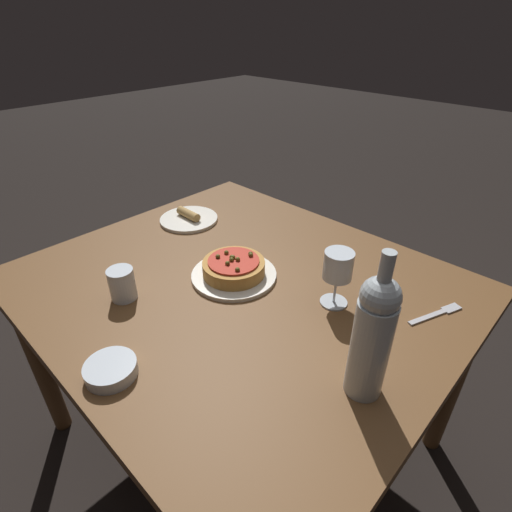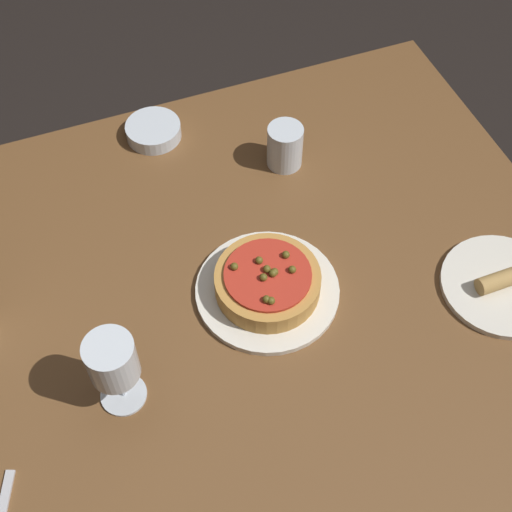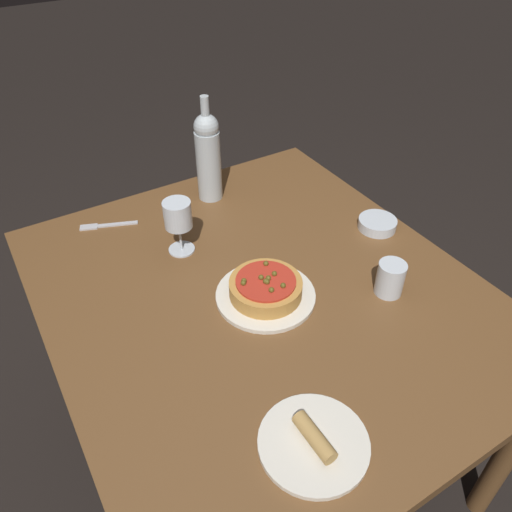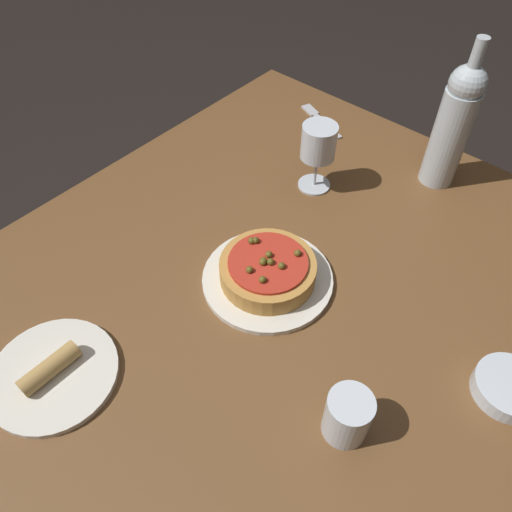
{
  "view_description": "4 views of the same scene",
  "coord_description": "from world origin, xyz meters",
  "px_view_note": "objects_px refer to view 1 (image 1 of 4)",
  "views": [
    {
      "loc": [
        0.7,
        -0.66,
        1.42
      ],
      "look_at": [
        0.01,
        0.06,
        0.79
      ],
      "focal_mm": 28.0,
      "sensor_mm": 36.0,
      "label": 1
    },
    {
      "loc": [
        0.23,
        0.64,
        1.8
      ],
      "look_at": [
        -0.03,
        -0.05,
        0.77
      ],
      "focal_mm": 50.0,
      "sensor_mm": 36.0,
      "label": 2
    },
    {
      "loc": [
        -0.8,
        0.51,
        1.62
      ],
      "look_at": [
        0.02,
        0.01,
        0.84
      ],
      "focal_mm": 35.0,
      "sensor_mm": 36.0,
      "label": 3
    },
    {
      "loc": [
        -0.5,
        -0.38,
        1.5
      ],
      "look_at": [
        -0.01,
        0.05,
        0.76
      ],
      "focal_mm": 35.0,
      "sensor_mm": 36.0,
      "label": 4
    }
  ],
  "objects_px": {
    "dinner_plate": "(234,275)",
    "water_cup": "(122,284)",
    "side_bowl": "(111,370)",
    "side_plate": "(189,218)",
    "dining_table": "(240,303)",
    "wine_glass": "(338,268)",
    "pizza": "(234,267)",
    "wine_bottle": "(372,336)",
    "fork": "(438,313)"
  },
  "relations": [
    {
      "from": "wine_bottle",
      "to": "fork",
      "type": "height_order",
      "value": "wine_bottle"
    },
    {
      "from": "dining_table",
      "to": "side_plate",
      "type": "relative_size",
      "value": 5.61
    },
    {
      "from": "pizza",
      "to": "wine_glass",
      "type": "bearing_deg",
      "value": 19.42
    },
    {
      "from": "dinner_plate",
      "to": "side_bowl",
      "type": "bearing_deg",
      "value": -79.93
    },
    {
      "from": "wine_glass",
      "to": "dinner_plate",
      "type": "bearing_deg",
      "value": -160.57
    },
    {
      "from": "pizza",
      "to": "side_bowl",
      "type": "distance_m",
      "value": 0.46
    },
    {
      "from": "wine_glass",
      "to": "wine_bottle",
      "type": "height_order",
      "value": "wine_bottle"
    },
    {
      "from": "dining_table",
      "to": "wine_glass",
      "type": "bearing_deg",
      "value": 22.7
    },
    {
      "from": "dinner_plate",
      "to": "wine_bottle",
      "type": "xyz_separation_m",
      "value": [
        0.5,
        -0.1,
        0.14
      ]
    },
    {
      "from": "pizza",
      "to": "fork",
      "type": "relative_size",
      "value": 1.11
    },
    {
      "from": "pizza",
      "to": "dining_table",
      "type": "bearing_deg",
      "value": -13.48
    },
    {
      "from": "dinner_plate",
      "to": "water_cup",
      "type": "distance_m",
      "value": 0.32
    },
    {
      "from": "pizza",
      "to": "water_cup",
      "type": "xyz_separation_m",
      "value": [
        -0.15,
        -0.28,
        0.01
      ]
    },
    {
      "from": "pizza",
      "to": "wine_glass",
      "type": "xyz_separation_m",
      "value": [
        0.29,
        0.1,
        0.08
      ]
    },
    {
      "from": "pizza",
      "to": "side_bowl",
      "type": "relative_size",
      "value": 1.62
    },
    {
      "from": "water_cup",
      "to": "wine_glass",
      "type": "bearing_deg",
      "value": 41.33
    },
    {
      "from": "side_bowl",
      "to": "side_plate",
      "type": "bearing_deg",
      "value": 128.92
    },
    {
      "from": "pizza",
      "to": "wine_glass",
      "type": "height_order",
      "value": "wine_glass"
    },
    {
      "from": "dinner_plate",
      "to": "water_cup",
      "type": "bearing_deg",
      "value": -117.6
    },
    {
      "from": "water_cup",
      "to": "side_plate",
      "type": "height_order",
      "value": "water_cup"
    },
    {
      "from": "side_bowl",
      "to": "side_plate",
      "type": "height_order",
      "value": "side_plate"
    },
    {
      "from": "dinner_plate",
      "to": "pizza",
      "type": "distance_m",
      "value": 0.03
    },
    {
      "from": "pizza",
      "to": "wine_bottle",
      "type": "xyz_separation_m",
      "value": [
        0.5,
        -0.1,
        0.12
      ]
    },
    {
      "from": "pizza",
      "to": "side_plate",
      "type": "xyz_separation_m",
      "value": [
        -0.39,
        0.14,
        -0.03
      ]
    },
    {
      "from": "dinner_plate",
      "to": "water_cup",
      "type": "height_order",
      "value": "water_cup"
    },
    {
      "from": "water_cup",
      "to": "side_bowl",
      "type": "distance_m",
      "value": 0.28
    },
    {
      "from": "wine_bottle",
      "to": "fork",
      "type": "bearing_deg",
      "value": 87.06
    },
    {
      "from": "dining_table",
      "to": "wine_bottle",
      "type": "distance_m",
      "value": 0.53
    },
    {
      "from": "dining_table",
      "to": "pizza",
      "type": "relative_size",
      "value": 6.55
    },
    {
      "from": "dinner_plate",
      "to": "fork",
      "type": "xyz_separation_m",
      "value": [
        0.52,
        0.25,
        -0.0
      ]
    },
    {
      "from": "wine_bottle",
      "to": "side_plate",
      "type": "height_order",
      "value": "wine_bottle"
    },
    {
      "from": "dinner_plate",
      "to": "wine_glass",
      "type": "xyz_separation_m",
      "value": [
        0.29,
        0.1,
        0.11
      ]
    },
    {
      "from": "dining_table",
      "to": "fork",
      "type": "relative_size",
      "value": 7.26
    },
    {
      "from": "dining_table",
      "to": "side_plate",
      "type": "distance_m",
      "value": 0.46
    },
    {
      "from": "side_plate",
      "to": "dinner_plate",
      "type": "bearing_deg",
      "value": -19.39
    },
    {
      "from": "side_bowl",
      "to": "water_cup",
      "type": "bearing_deg",
      "value": 143.69
    },
    {
      "from": "pizza",
      "to": "wine_bottle",
      "type": "relative_size",
      "value": 0.55
    },
    {
      "from": "water_cup",
      "to": "side_plate",
      "type": "relative_size",
      "value": 0.42
    },
    {
      "from": "wine_bottle",
      "to": "fork",
      "type": "distance_m",
      "value": 0.38
    },
    {
      "from": "fork",
      "to": "side_plate",
      "type": "height_order",
      "value": "side_plate"
    },
    {
      "from": "dining_table",
      "to": "fork",
      "type": "bearing_deg",
      "value": 28.08
    },
    {
      "from": "dinner_plate",
      "to": "side_bowl",
      "type": "xyz_separation_m",
      "value": [
        0.08,
        -0.45,
        0.01
      ]
    },
    {
      "from": "wine_bottle",
      "to": "water_cup",
      "type": "distance_m",
      "value": 0.68
    },
    {
      "from": "dining_table",
      "to": "water_cup",
      "type": "distance_m",
      "value": 0.35
    },
    {
      "from": "side_plate",
      "to": "side_bowl",
      "type": "bearing_deg",
      "value": -51.08
    },
    {
      "from": "dining_table",
      "to": "wine_glass",
      "type": "relative_size",
      "value": 7.52
    },
    {
      "from": "wine_glass",
      "to": "water_cup",
      "type": "relative_size",
      "value": 1.77
    },
    {
      "from": "dinner_plate",
      "to": "fork",
      "type": "height_order",
      "value": "dinner_plate"
    },
    {
      "from": "wine_glass",
      "to": "side_plate",
      "type": "distance_m",
      "value": 0.69
    },
    {
      "from": "dining_table",
      "to": "side_plate",
      "type": "bearing_deg",
      "value": 161.01
    }
  ]
}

